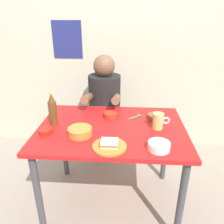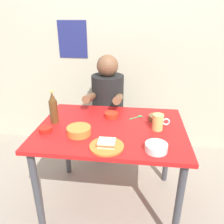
# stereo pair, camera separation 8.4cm
# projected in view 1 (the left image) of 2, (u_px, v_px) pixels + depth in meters

# --- Properties ---
(ground_plane) EXTENTS (6.00, 6.00, 0.00)m
(ground_plane) POSITION_uv_depth(u_px,v_px,m) (112.00, 201.00, 1.97)
(ground_plane) COLOR gray
(wall_back) EXTENTS (4.40, 0.09, 2.60)m
(wall_back) POSITION_uv_depth(u_px,v_px,m) (118.00, 36.00, 2.41)
(wall_back) COLOR #BCB299
(wall_back) RESTS_ON ground
(dining_table) EXTENTS (1.10, 0.80, 0.74)m
(dining_table) POSITION_uv_depth(u_px,v_px,m) (112.00, 138.00, 1.71)
(dining_table) COLOR red
(dining_table) RESTS_ON ground
(stool) EXTENTS (0.34, 0.34, 0.45)m
(stool) POSITION_uv_depth(u_px,v_px,m) (105.00, 132.00, 2.42)
(stool) COLOR #4C4C51
(stool) RESTS_ON ground
(person_seated) EXTENTS (0.33, 0.56, 0.72)m
(person_seated) POSITION_uv_depth(u_px,v_px,m) (104.00, 96.00, 2.24)
(person_seated) COLOR black
(person_seated) RESTS_ON stool
(plate_orange) EXTENTS (0.22, 0.22, 0.01)m
(plate_orange) POSITION_uv_depth(u_px,v_px,m) (110.00, 146.00, 1.41)
(plate_orange) COLOR orange
(plate_orange) RESTS_ON dining_table
(sandwich) EXTENTS (0.11, 0.09, 0.04)m
(sandwich) POSITION_uv_depth(u_px,v_px,m) (110.00, 143.00, 1.40)
(sandwich) COLOR beige
(sandwich) RESTS_ON plate_orange
(beer_mug) EXTENTS (0.13, 0.08, 0.12)m
(beer_mug) POSITION_uv_depth(u_px,v_px,m) (158.00, 121.00, 1.63)
(beer_mug) COLOR #D1BC66
(beer_mug) RESTS_ON dining_table
(beer_bottle) EXTENTS (0.06, 0.06, 0.26)m
(beer_bottle) POSITION_uv_depth(u_px,v_px,m) (53.00, 110.00, 1.67)
(beer_bottle) COLOR #593819
(beer_bottle) RESTS_ON dining_table
(sauce_bowl_chili) EXTENTS (0.11, 0.11, 0.04)m
(sauce_bowl_chili) POSITION_uv_depth(u_px,v_px,m) (111.00, 115.00, 1.82)
(sauce_bowl_chili) COLOR red
(sauce_bowl_chili) RESTS_ON dining_table
(rice_bowl_white) EXTENTS (0.14, 0.14, 0.05)m
(rice_bowl_white) POSITION_uv_depth(u_px,v_px,m) (159.00, 146.00, 1.38)
(rice_bowl_white) COLOR silver
(rice_bowl_white) RESTS_ON dining_table
(sambal_bowl_red) EXTENTS (0.10, 0.10, 0.03)m
(sambal_bowl_red) POSITION_uv_depth(u_px,v_px,m) (46.00, 131.00, 1.58)
(sambal_bowl_red) COLOR #B21E14
(sambal_bowl_red) RESTS_ON dining_table
(soup_bowl_orange) EXTENTS (0.17, 0.17, 0.05)m
(soup_bowl_orange) POSITION_uv_depth(u_px,v_px,m) (80.00, 131.00, 1.55)
(soup_bowl_orange) COLOR orange
(soup_bowl_orange) RESTS_ON dining_table
(condiment_bowl_brown) EXTENTS (0.12, 0.12, 0.04)m
(condiment_bowl_brown) POSITION_uv_depth(u_px,v_px,m) (155.00, 117.00, 1.79)
(condiment_bowl_brown) COLOR brown
(condiment_bowl_brown) RESTS_ON dining_table
(spoon) EXTENTS (0.11, 0.08, 0.01)m
(spoon) POSITION_uv_depth(u_px,v_px,m) (137.00, 116.00, 1.84)
(spoon) COLOR #26A559
(spoon) RESTS_ON dining_table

